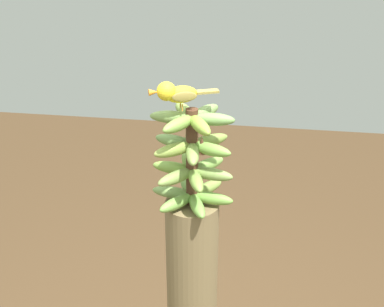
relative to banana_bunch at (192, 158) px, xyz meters
name	(u,v)px	position (x,y,z in m)	size (l,w,h in m)	color
banana_bunch	(192,158)	(0.00, 0.00, 0.00)	(0.30, 0.29, 0.36)	#4C2D1E
perched_bird	(176,93)	(0.05, 0.01, 0.23)	(0.22, 0.11, 0.10)	#C68933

